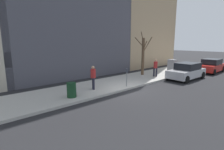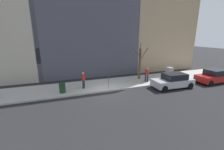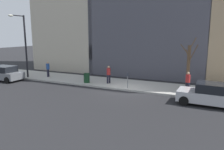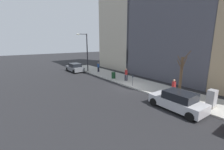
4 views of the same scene
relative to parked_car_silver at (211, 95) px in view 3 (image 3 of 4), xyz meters
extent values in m
plane|color=#232326|center=(1.05, 6.78, -0.74)|extent=(120.00, 120.00, 0.00)
cube|color=#B2AFA8|center=(3.05, 6.78, -0.66)|extent=(4.00, 36.00, 0.15)
cube|color=#B7B7BC|center=(0.00, 0.05, -0.17)|extent=(1.94, 4.26, 0.70)
cube|color=black|center=(-0.01, -0.15, 0.48)|extent=(1.68, 2.25, 0.60)
cylinder|color=black|center=(-0.79, 1.63, -0.42)|extent=(0.24, 0.65, 0.64)
cylinder|color=black|center=(0.91, 1.57, -0.42)|extent=(0.24, 0.65, 0.64)
cube|color=slate|center=(-0.22, 19.66, -0.17)|extent=(1.84, 4.22, 0.70)
cube|color=black|center=(-0.22, 19.46, 0.48)|extent=(1.62, 2.21, 0.60)
cylinder|color=black|center=(0.61, 21.22, -0.42)|extent=(0.23, 0.64, 0.64)
cylinder|color=black|center=(-1.06, 18.11, -0.42)|extent=(0.23, 0.64, 0.64)
cylinder|color=black|center=(0.64, 18.12, -0.42)|extent=(0.23, 0.64, 0.64)
cylinder|color=slate|center=(1.50, 6.55, -0.06)|extent=(0.07, 0.07, 1.05)
cube|color=#2D333D|center=(1.50, 6.55, 0.61)|extent=(0.14, 0.10, 0.30)
cylinder|color=black|center=(1.60, 18.12, 2.66)|extent=(0.18, 0.18, 6.50)
cylinder|color=black|center=(0.80, 18.12, 5.81)|extent=(1.60, 0.10, 0.10)
ellipsoid|color=beige|center=(0.00, 18.12, 5.76)|extent=(0.56, 0.32, 0.20)
cylinder|color=brown|center=(3.65, 1.90, 1.25)|extent=(0.28, 0.28, 3.67)
cylinder|color=brown|center=(3.37, 2.00, 2.34)|extent=(0.63, 0.29, 0.93)
cylinder|color=brown|center=(3.89, 2.28, 2.69)|extent=(0.49, 0.84, 0.97)
cylinder|color=brown|center=(3.38, 1.57, 2.43)|extent=(0.60, 0.75, 1.55)
cylinder|color=brown|center=(3.98, 1.70, 3.21)|extent=(0.71, 0.51, 1.05)
cylinder|color=#14381E|center=(1.95, 10.92, -0.14)|extent=(0.56, 0.56, 0.90)
cylinder|color=#1E1E2D|center=(2.16, 1.65, -0.18)|extent=(0.16, 0.16, 0.82)
cylinder|color=#1E1E2D|center=(2.33, 1.83, -0.18)|extent=(0.16, 0.16, 0.82)
cylinder|color=#A52323|center=(2.25, 1.74, 0.54)|extent=(0.36, 0.36, 0.62)
sphere|color=tan|center=(2.25, 1.74, 0.96)|extent=(0.22, 0.22, 0.22)
cylinder|color=#1E1E2D|center=(2.44, 8.93, -0.18)|extent=(0.16, 0.16, 0.82)
cylinder|color=#1E1E2D|center=(2.65, 8.81, -0.18)|extent=(0.16, 0.16, 0.82)
cylinder|color=#A52323|center=(2.54, 8.87, 0.54)|extent=(0.36, 0.36, 0.62)
sphere|color=tan|center=(2.54, 8.87, 0.96)|extent=(0.22, 0.22, 0.22)
cylinder|color=#1E1E2D|center=(2.58, 16.22, -0.18)|extent=(0.16, 0.16, 0.82)
cylinder|color=#1E1E2D|center=(2.81, 16.30, -0.18)|extent=(0.16, 0.16, 0.82)
cylinder|color=#23478C|center=(2.69, 16.26, 0.54)|extent=(0.36, 0.36, 0.62)
sphere|color=tan|center=(2.69, 16.26, 0.96)|extent=(0.22, 0.22, 0.22)
camera|label=1|loc=(-7.16, 15.93, 2.70)|focal=28.00mm
camera|label=2|loc=(-11.88, 10.97, 4.58)|focal=24.00mm
camera|label=3|loc=(-15.64, 0.12, 4.03)|focal=35.00mm
camera|label=4|loc=(-10.63, -5.78, 4.51)|focal=24.00mm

